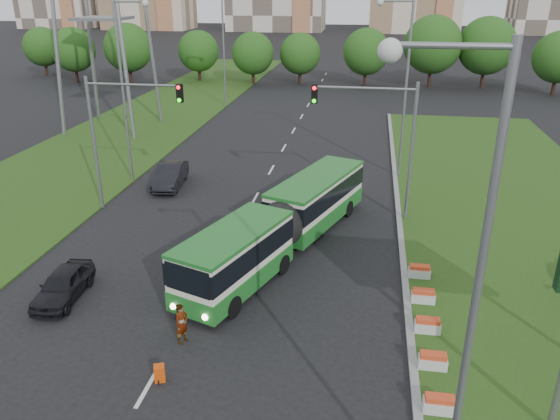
% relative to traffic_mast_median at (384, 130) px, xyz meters
% --- Properties ---
extents(ground, '(360.00, 360.00, 0.00)m').
position_rel_traffic_mast_median_xyz_m(ground, '(-4.78, -10.00, -5.35)').
color(ground, black).
rests_on(ground, ground).
extents(grass_median, '(14.00, 60.00, 0.15)m').
position_rel_traffic_mast_median_xyz_m(grass_median, '(8.22, -2.00, -5.27)').
color(grass_median, '#284914').
rests_on(grass_median, ground).
extents(median_kerb, '(0.30, 60.00, 0.18)m').
position_rel_traffic_mast_median_xyz_m(median_kerb, '(1.27, -2.00, -5.26)').
color(median_kerb, gray).
rests_on(median_kerb, ground).
extents(left_verge, '(12.00, 110.00, 0.10)m').
position_rel_traffic_mast_median_xyz_m(left_verge, '(-22.78, 15.00, -5.30)').
color(left_verge, '#284914').
rests_on(left_verge, ground).
extents(lane_markings, '(0.20, 100.00, 0.01)m').
position_rel_traffic_mast_median_xyz_m(lane_markings, '(-7.78, 10.00, -5.35)').
color(lane_markings, silver).
rests_on(lane_markings, ground).
extents(flower_planters, '(1.10, 11.50, 0.60)m').
position_rel_traffic_mast_median_xyz_m(flower_planters, '(1.92, -12.50, -4.90)').
color(flower_planters, silver).
rests_on(flower_planters, grass_median).
extents(traffic_mast_median, '(5.76, 0.32, 8.00)m').
position_rel_traffic_mast_median_xyz_m(traffic_mast_median, '(0.00, 0.00, 0.00)').
color(traffic_mast_median, gray).
rests_on(traffic_mast_median, ground).
extents(traffic_mast_left, '(5.76, 0.32, 8.00)m').
position_rel_traffic_mast_median_xyz_m(traffic_mast_left, '(-15.16, -1.00, 0.00)').
color(traffic_mast_left, gray).
rests_on(traffic_mast_left, ground).
extents(street_lamps, '(36.00, 60.00, 12.00)m').
position_rel_traffic_mast_median_xyz_m(street_lamps, '(-7.78, 0.00, 0.65)').
color(street_lamps, gray).
rests_on(street_lamps, ground).
extents(tree_line, '(120.00, 8.00, 9.00)m').
position_rel_traffic_mast_median_xyz_m(tree_line, '(5.22, 45.00, -0.85)').
color(tree_line, '#204C14').
rests_on(tree_line, ground).
extents(articulated_bus, '(2.42, 15.55, 2.56)m').
position_rel_traffic_mast_median_xyz_m(articulated_bus, '(-5.03, -5.01, -3.78)').
color(articulated_bus, silver).
rests_on(articulated_bus, ground).
extents(car_left_near, '(1.87, 4.04, 1.34)m').
position_rel_traffic_mast_median_xyz_m(car_left_near, '(-13.57, -11.18, -4.68)').
color(car_left_near, black).
rests_on(car_left_near, ground).
extents(car_left_far, '(2.18, 4.87, 1.55)m').
position_rel_traffic_mast_median_xyz_m(car_left_far, '(-13.95, 3.40, -4.57)').
color(car_left_far, black).
rests_on(car_left_far, ground).
extents(pedestrian, '(0.61, 0.72, 1.66)m').
position_rel_traffic_mast_median_xyz_m(pedestrian, '(-7.41, -13.39, -4.52)').
color(pedestrian, gray).
rests_on(pedestrian, ground).
extents(shopping_trolley, '(0.37, 0.39, 0.63)m').
position_rel_traffic_mast_median_xyz_m(shopping_trolley, '(-7.47, -15.67, -5.04)').
color(shopping_trolley, '#DB450B').
rests_on(shopping_trolley, ground).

